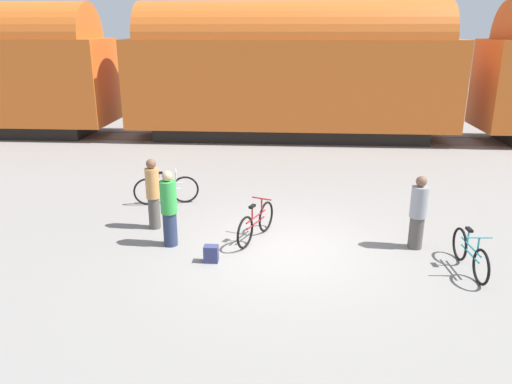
{
  "coord_description": "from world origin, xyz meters",
  "views": [
    {
      "loc": [
        0.09,
        -9.47,
        4.38
      ],
      "look_at": [
        -0.63,
        0.45,
        1.1
      ],
      "focal_mm": 35.0,
      "sensor_mm": 36.0,
      "label": 1
    }
  ],
  "objects": [
    {
      "name": "ground_plane",
      "position": [
        0.0,
        0.0,
        0.0
      ],
      "size": [
        80.0,
        80.0,
        0.0
      ],
      "primitive_type": "plane",
      "color": "gray"
    },
    {
      "name": "freight_train",
      "position": [
        0.0,
        10.97,
        2.83
      ],
      "size": [
        41.06,
        2.99,
        5.39
      ],
      "color": "black",
      "rests_on": "ground_plane"
    },
    {
      "name": "rail_near",
      "position": [
        0.0,
        10.26,
        0.01
      ],
      "size": [
        53.06,
        0.07,
        0.01
      ],
      "primitive_type": "cube",
      "color": "#4C4238",
      "rests_on": "ground_plane"
    },
    {
      "name": "rail_far",
      "position": [
        0.0,
        11.69,
        0.01
      ],
      "size": [
        53.06,
        0.07,
        0.01
      ],
      "primitive_type": "cube",
      "color": "#4C4238",
      "rests_on": "ground_plane"
    },
    {
      "name": "bicycle_silver",
      "position": [
        -3.12,
        2.65,
        0.38
      ],
      "size": [
        1.64,
        0.53,
        0.89
      ],
      "color": "black",
      "rests_on": "ground_plane"
    },
    {
      "name": "bicycle_maroon",
      "position": [
        -0.63,
        0.51,
        0.37
      ],
      "size": [
        0.69,
        1.61,
        0.86
      ],
      "color": "black",
      "rests_on": "ground_plane"
    },
    {
      "name": "bicycle_teal",
      "position": [
        3.49,
        -0.7,
        0.35
      ],
      "size": [
        0.46,
        1.65,
        0.82
      ],
      "color": "black",
      "rests_on": "ground_plane"
    },
    {
      "name": "person_in_tan",
      "position": [
        -2.99,
        0.99,
        0.83
      ],
      "size": [
        0.31,
        0.31,
        1.63
      ],
      "rotation": [
        0.0,
        0.0,
        5.6
      ],
      "color": "#514C47",
      "rests_on": "ground_plane"
    },
    {
      "name": "person_in_grey",
      "position": [
        2.72,
        0.31,
        0.78
      ],
      "size": [
        0.34,
        0.34,
        1.56
      ],
      "rotation": [
        0.0,
        0.0,
        5.27
      ],
      "color": "#514C47",
      "rests_on": "ground_plane"
    },
    {
      "name": "person_in_green",
      "position": [
        -2.41,
        0.07,
        0.82
      ],
      "size": [
        0.34,
        0.34,
        1.63
      ],
      "rotation": [
        0.0,
        0.0,
        4.57
      ],
      "color": "#283351",
      "rests_on": "ground_plane"
    },
    {
      "name": "backpack",
      "position": [
        -1.43,
        -0.66,
        0.17
      ],
      "size": [
        0.28,
        0.2,
        0.34
      ],
      "color": "navy",
      "rests_on": "ground_plane"
    }
  ]
}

